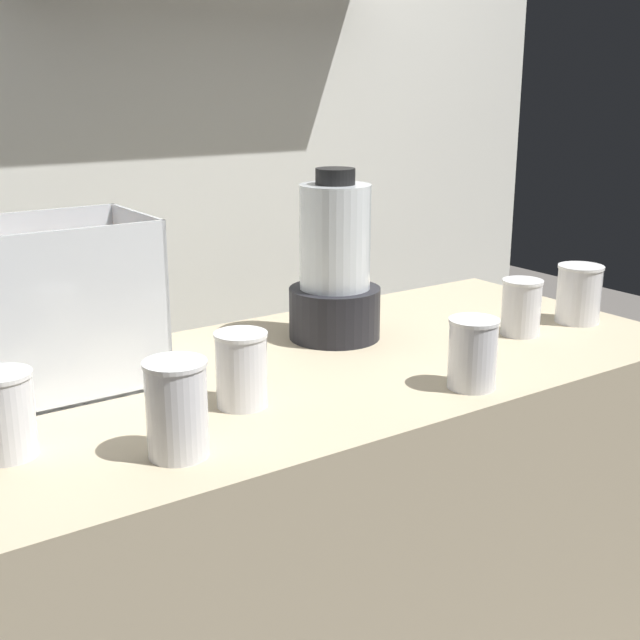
% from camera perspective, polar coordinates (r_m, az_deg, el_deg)
% --- Properties ---
extents(counter, '(1.40, 0.64, 0.90)m').
position_cam_1_polar(counter, '(1.70, -0.00, -17.42)').
color(counter, tan).
rests_on(counter, ground_plane).
extents(back_wall_unit, '(2.60, 0.24, 2.50)m').
position_cam_1_polar(back_wall_unit, '(2.10, -12.21, 12.33)').
color(back_wall_unit, silver).
rests_on(back_wall_unit, ground_plane).
extents(carrot_display_bin, '(0.28, 0.22, 0.28)m').
position_cam_1_polar(carrot_display_bin, '(1.43, -17.20, -0.94)').
color(carrot_display_bin, white).
rests_on(carrot_display_bin, counter).
extents(blender_pitcher, '(0.18, 0.18, 0.33)m').
position_cam_1_polar(blender_pitcher, '(1.61, 1.02, 3.37)').
color(blender_pitcher, black).
rests_on(blender_pitcher, counter).
extents(juice_cup_pomegranate_far_left, '(0.08, 0.08, 0.12)m').
position_cam_1_polar(juice_cup_pomegranate_far_left, '(1.20, -20.62, -6.37)').
color(juice_cup_pomegranate_far_left, white).
rests_on(juice_cup_pomegranate_far_left, counter).
extents(juice_cup_mango_left, '(0.09, 0.09, 0.13)m').
position_cam_1_polar(juice_cup_mango_left, '(1.14, -9.70, -6.26)').
color(juice_cup_mango_left, white).
rests_on(juice_cup_mango_left, counter).
extents(juice_cup_orange_middle, '(0.08, 0.08, 0.12)m').
position_cam_1_polar(juice_cup_orange_middle, '(1.30, -5.35, -3.64)').
color(juice_cup_orange_middle, white).
rests_on(juice_cup_orange_middle, counter).
extents(juice_cup_beet_right, '(0.08, 0.08, 0.12)m').
position_cam_1_polar(juice_cup_beet_right, '(1.39, 10.33, -2.43)').
color(juice_cup_beet_right, white).
rests_on(juice_cup_beet_right, counter).
extents(juice_cup_orange_far_right, '(0.08, 0.08, 0.11)m').
position_cam_1_polar(juice_cup_orange_far_right, '(1.70, 13.52, 0.70)').
color(juice_cup_orange_far_right, white).
rests_on(juice_cup_orange_far_right, counter).
extents(juice_cup_beet_rightmost, '(0.09, 0.09, 0.12)m').
position_cam_1_polar(juice_cup_beet_rightmost, '(1.82, 17.18, 1.45)').
color(juice_cup_beet_rightmost, white).
rests_on(juice_cup_beet_rightmost, counter).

